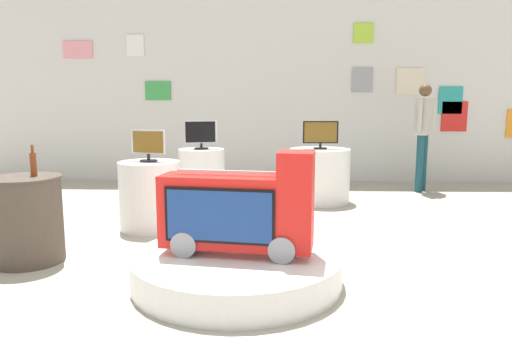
% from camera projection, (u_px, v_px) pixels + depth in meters
% --- Properties ---
extents(ground_plane, '(30.00, 30.00, 0.00)m').
position_uv_depth(ground_plane, '(263.00, 282.00, 3.93)').
color(ground_plane, '#A8A091').
extents(back_wall_display, '(11.41, 0.13, 3.35)m').
position_uv_depth(back_wall_display, '(270.00, 91.00, 8.78)').
color(back_wall_display, silver).
rests_on(back_wall_display, ground).
extents(main_display_pedestal, '(1.72, 1.72, 0.24)m').
position_uv_depth(main_display_pedestal, '(237.00, 268.00, 3.91)').
color(main_display_pedestal, silver).
rests_on(main_display_pedestal, ground).
extents(novelty_firetruck_tv, '(1.26, 0.53, 0.85)m').
position_uv_depth(novelty_firetruck_tv, '(239.00, 212.00, 3.83)').
color(novelty_firetruck_tv, gray).
rests_on(novelty_firetruck_tv, main_display_pedestal).
extents(display_pedestal_left_rear, '(0.71, 0.71, 0.79)m').
position_uv_depth(display_pedestal_left_rear, '(150.00, 195.00, 5.55)').
color(display_pedestal_left_rear, silver).
rests_on(display_pedestal_left_rear, ground).
extents(tv_on_left_rear, '(0.41, 0.20, 0.36)m').
position_uv_depth(tv_on_left_rear, '(148.00, 145.00, 5.46)').
color(tv_on_left_rear, black).
rests_on(tv_on_left_rear, display_pedestal_left_rear).
extents(display_pedestal_center_rear, '(0.68, 0.68, 0.79)m').
position_uv_depth(display_pedestal_center_rear, '(202.00, 176.00, 7.04)').
color(display_pedestal_center_rear, silver).
rests_on(display_pedestal_center_rear, ground).
extents(tv_on_center_rear, '(0.46, 0.21, 0.42)m').
position_uv_depth(tv_on_center_rear, '(201.00, 134.00, 6.94)').
color(tv_on_center_rear, black).
rests_on(tv_on_center_rear, display_pedestal_center_rear).
extents(display_pedestal_right_rear, '(0.88, 0.88, 0.79)m').
position_uv_depth(display_pedestal_right_rear, '(320.00, 175.00, 7.07)').
color(display_pedestal_right_rear, silver).
rests_on(display_pedestal_right_rear, ground).
extents(tv_on_right_rear, '(0.52, 0.20, 0.41)m').
position_uv_depth(tv_on_right_rear, '(321.00, 134.00, 6.97)').
color(tv_on_right_rear, black).
rests_on(tv_on_right_rear, display_pedestal_right_rear).
extents(side_table_round, '(0.66, 0.66, 0.80)m').
position_uv_depth(side_table_round, '(27.00, 219.00, 4.38)').
color(side_table_round, '#4C4238').
rests_on(side_table_round, ground).
extents(bottle_on_side_table, '(0.06, 0.06, 0.28)m').
position_uv_depth(bottle_on_side_table, '(33.00, 163.00, 4.34)').
color(bottle_on_side_table, brown).
rests_on(bottle_on_side_table, side_table_round).
extents(shopper_browsing_near_truck, '(0.38, 0.48, 1.76)m').
position_uv_depth(shopper_browsing_near_truck, '(423.00, 129.00, 7.82)').
color(shopper_browsing_near_truck, '#194751').
rests_on(shopper_browsing_near_truck, ground).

